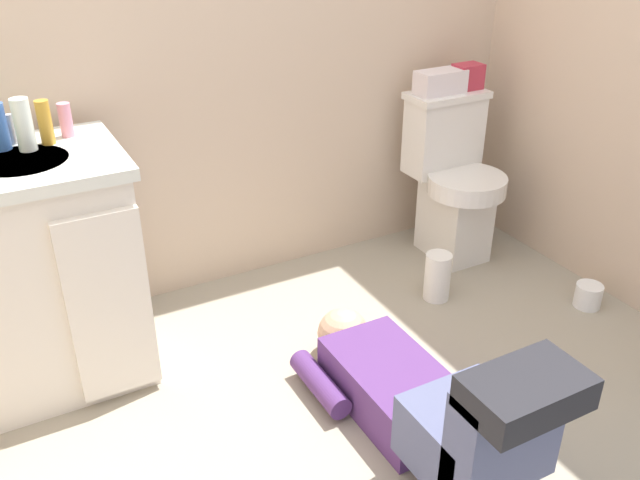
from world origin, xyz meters
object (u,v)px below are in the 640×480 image
object	(u,v)px
tissue_box	(440,82)
toilet_paper_roll	(588,296)
person_plumber	(426,399)
bottle_pink	(66,120)
faucet	(11,129)
toiletry_bag	(468,76)
toilet	(453,179)
vanity_cabinet	(46,271)
bottle_amber	(45,122)
paper_towel_roll	(437,277)
bottle_white	(24,125)

from	to	relation	value
tissue_box	toilet_paper_roll	size ratio (longest dim) A/B	2.00
person_plumber	bottle_pink	bearing A→B (deg)	125.77
faucet	toiletry_bag	distance (m)	1.88
toilet	toiletry_bag	xyz separation A→B (m)	(0.11, 0.09, 0.44)
toilet	vanity_cabinet	xyz separation A→B (m)	(-1.77, -0.08, 0.05)
vanity_cabinet	bottle_pink	bearing A→B (deg)	40.78
bottle_amber	vanity_cabinet	bearing A→B (deg)	-134.43
bottle_amber	paper_towel_roll	world-z (taller)	bottle_amber
tissue_box	toiletry_bag	bearing A→B (deg)	0.00
vanity_cabinet	tissue_box	xyz separation A→B (m)	(1.73, 0.17, 0.38)
toiletry_bag	bottle_white	distance (m)	1.85
person_plumber	paper_towel_roll	distance (m)	0.86
toiletry_bag	bottle_pink	size ratio (longest dim) A/B	1.10
toilet	toiletry_bag	bearing A→B (deg)	40.77
toilet	bottle_amber	world-z (taller)	bottle_amber
faucet	bottle_white	size ratio (longest dim) A/B	0.60
person_plumber	bottle_amber	distance (m)	1.48
toilet	toiletry_bag	world-z (taller)	toiletry_bag
person_plumber	bottle_amber	world-z (taller)	bottle_amber
bottle_pink	paper_towel_roll	bearing A→B (deg)	-16.49
faucet	vanity_cabinet	bearing A→B (deg)	-88.69
tissue_box	toiletry_bag	distance (m)	0.15
person_plumber	tissue_box	distance (m)	1.48
vanity_cabinet	toiletry_bag	world-z (taller)	toiletry_bag
toilet	bottle_amber	bearing A→B (deg)	179.22
person_plumber	toilet_paper_roll	world-z (taller)	person_plumber
tissue_box	bottle_white	xyz separation A→B (m)	(-1.70, -0.10, 0.10)
person_plumber	tissue_box	size ratio (longest dim) A/B	4.84
person_plumber	bottle_amber	xyz separation A→B (m)	(-0.83, 1.01, 0.72)
faucet	person_plumber	xyz separation A→B (m)	(0.93, -1.05, -0.69)
tissue_box	bottle_white	size ratio (longest dim) A/B	1.32
bottle_pink	paper_towel_roll	size ratio (longest dim) A/B	0.54
toilet_paper_roll	paper_towel_roll	bearing A→B (deg)	145.83
bottle_amber	bottle_pink	size ratio (longest dim) A/B	1.27
person_plumber	bottle_pink	size ratio (longest dim) A/B	9.43
person_plumber	toiletry_bag	xyz separation A→B (m)	(0.96, 1.07, 0.63)
bottle_amber	bottle_pink	bearing A→B (deg)	32.77
person_plumber	tissue_box	world-z (taller)	tissue_box
bottle_white	toilet_paper_roll	xyz separation A→B (m)	(1.96, -0.66, -0.85)
faucet	toiletry_bag	size ratio (longest dim) A/B	0.81
vanity_cabinet	faucet	xyz separation A→B (m)	(-0.00, 0.15, 0.45)
tissue_box	bottle_amber	distance (m)	1.64
bottle_white	bottle_pink	xyz separation A→B (m)	(0.14, 0.07, -0.03)
person_plumber	toilet_paper_roll	xyz separation A→B (m)	(1.07, 0.31, -0.13)
toilet_paper_roll	toilet	bearing A→B (deg)	107.91
person_plumber	toiletry_bag	distance (m)	1.57
vanity_cabinet	person_plumber	bearing A→B (deg)	-44.53
paper_towel_roll	bottle_pink	bearing A→B (deg)	163.51
toilet	vanity_cabinet	size ratio (longest dim) A/B	0.91
faucet	paper_towel_roll	world-z (taller)	faucet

